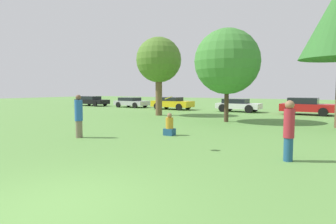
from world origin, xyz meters
name	(u,v)px	position (x,y,z in m)	size (l,w,h in m)	color
ground_plane	(57,206)	(0.00, 0.00, 0.00)	(120.00, 120.00, 0.00)	#5B8E42
person_thrower	(79,116)	(-5.28, 5.18, 0.92)	(0.33, 0.33, 1.81)	#726651
person_catcher	(289,130)	(2.93, 5.50, 0.90)	(0.30, 0.30, 1.73)	navy
frisbee	(169,98)	(-0.76, 5.03, 1.76)	(0.27, 0.27, 0.13)	yellow
bystander_sitting	(169,126)	(-2.34, 7.69, 0.40)	(0.45, 0.37, 0.99)	navy
tree_0	(159,61)	(-8.13, 15.68, 4.25)	(3.48, 3.48, 6.05)	brown
tree_1	(227,62)	(-2.05, 14.13, 3.75)	(4.05, 4.05, 5.78)	#473323
parked_car_black	(91,101)	(-22.33, 22.21, 0.63)	(4.53, 1.89, 1.18)	black
parked_car_silver	(131,102)	(-16.28, 22.43, 0.59)	(3.91, 2.04, 1.11)	#B2B2B7
parked_car_yellow	(172,103)	(-10.62, 21.88, 0.67)	(4.20, 2.02, 1.23)	gold
parked_car_white	(238,105)	(-3.96, 22.36, 0.63)	(3.90, 1.97, 1.17)	silver
parked_car_red	(306,106)	(1.65, 22.24, 0.71)	(3.95, 2.14, 1.36)	red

